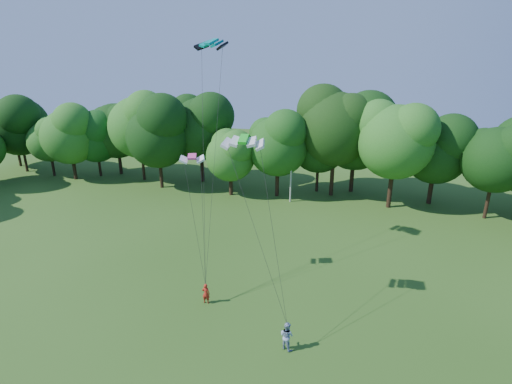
# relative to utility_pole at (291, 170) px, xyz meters

# --- Properties ---
(utility_pole) EXTENTS (1.57, 0.56, 8.09)m
(utility_pole) POSITION_rel_utility_pole_xyz_m (0.00, 0.00, 0.00)
(utility_pole) COLOR #ACACA3
(utility_pole) RESTS_ON ground
(kite_flyer_left) EXTENTS (0.61, 0.42, 1.63)m
(kite_flyer_left) POSITION_rel_utility_pole_xyz_m (-2.42, -22.89, -3.35)
(kite_flyer_left) COLOR #B22417
(kite_flyer_left) RESTS_ON ground
(kite_flyer_right) EXTENTS (1.17, 1.09, 1.93)m
(kite_flyer_right) POSITION_rel_utility_pole_xyz_m (4.30, -26.20, -3.20)
(kite_flyer_right) COLOR #8A9FBF
(kite_flyer_right) RESTS_ON ground
(kite_teal) EXTENTS (3.01, 2.10, 0.55)m
(kite_teal) POSITION_rel_utility_pole_xyz_m (-4.43, -14.41, 14.46)
(kite_teal) COLOR #048580
(kite_teal) RESTS_ON ground
(kite_green) EXTENTS (2.81, 1.46, 0.47)m
(kite_green) POSITION_rel_utility_pole_xyz_m (0.51, -22.50, 8.40)
(kite_green) COLOR green
(kite_green) RESTS_ON ground
(kite_pink) EXTENTS (2.12, 1.52, 0.31)m
(kite_pink) POSITION_rel_utility_pole_xyz_m (-4.54, -19.26, 6.14)
(kite_pink) COLOR #E84091
(kite_pink) RESTS_ON ground
(tree_back_west) EXTENTS (7.68, 7.68, 11.18)m
(tree_back_west) POSITION_rel_utility_pole_xyz_m (-29.88, 3.77, 2.81)
(tree_back_west) COLOR #362315
(tree_back_west) RESTS_ON ground
(tree_back_center) EXTENTS (10.15, 10.15, 14.77)m
(tree_back_center) POSITION_rel_utility_pole_xyz_m (4.80, 3.76, 5.06)
(tree_back_center) COLOR black
(tree_back_center) RESTS_ON ground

